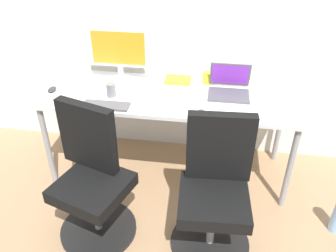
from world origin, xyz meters
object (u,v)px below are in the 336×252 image
at_px(office_chair_left, 92,180).
at_px(coffee_mug, 208,78).
at_px(open_laptop, 229,87).
at_px(office_chair_right, 215,193).
at_px(desktop_monitor, 119,51).

height_order(office_chair_left, coffee_mug, office_chair_left).
distance_m(office_chair_left, open_laptop, 1.23).
distance_m(office_chair_right, desktop_monitor, 1.35).
bearing_deg(open_laptop, desktop_monitor, 172.63).
distance_m(desktop_monitor, coffee_mug, 0.75).
distance_m(office_chair_left, desktop_monitor, 1.07).
bearing_deg(office_chair_left, coffee_mug, 53.14).
relative_size(office_chair_right, desktop_monitor, 1.96).
relative_size(office_chair_right, open_laptop, 3.03).
height_order(office_chair_right, open_laptop, open_laptop).
bearing_deg(office_chair_right, open_laptop, 86.03).
xyz_separation_m(office_chair_right, open_laptop, (0.05, 0.78, 0.38)).
bearing_deg(desktop_monitor, open_laptop, -7.37).
distance_m(office_chair_left, coffee_mug, 1.23).
relative_size(desktop_monitor, coffee_mug, 5.22).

